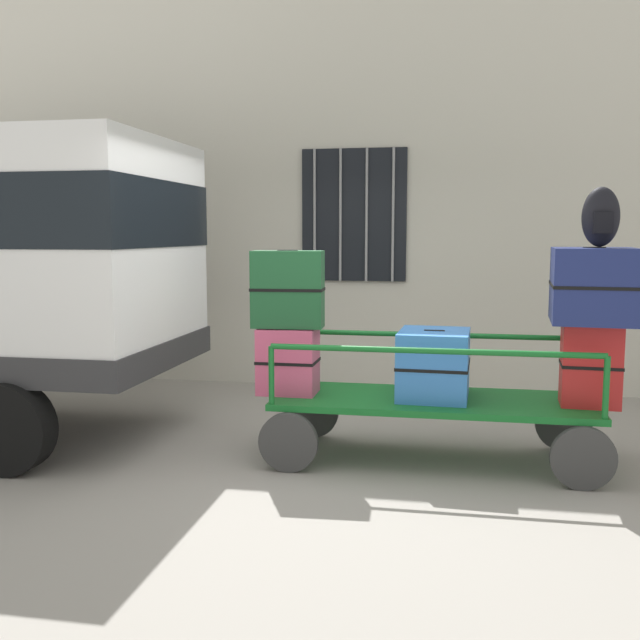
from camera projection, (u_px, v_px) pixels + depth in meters
The scene contains 10 objects.
ground_plane at pixel (320, 459), 5.77m from camera, with size 40.00×40.00×0.00m, color gray.
building_wall at pixel (366, 172), 8.33m from camera, with size 12.00×0.38×5.00m.
luggage_cart at pixel (433, 411), 5.70m from camera, with size 2.58×1.02×0.51m.
cart_railing at pixel (434, 350), 5.64m from camera, with size 2.45×0.88×0.47m.
suitcase_left_bottom at pixel (288, 361), 5.83m from camera, with size 0.48×0.34×0.54m.
suitcase_left_middle at pixel (288, 289), 5.77m from camera, with size 0.59×0.29×0.62m.
suitcase_midleft_bottom at pixel (434, 364), 5.69m from camera, with size 0.58×0.66×0.54m.
suitcase_center_bottom at pixel (591, 365), 5.41m from camera, with size 0.45×0.35×0.63m.
suitcase_center_middle at pixel (593, 285), 5.39m from camera, with size 0.65×0.75×0.56m.
backpack at pixel (601, 217), 5.32m from camera, with size 0.27×0.22×0.44m.
Camera 1 is at (1.03, -5.50, 1.80)m, focal length 40.56 mm.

